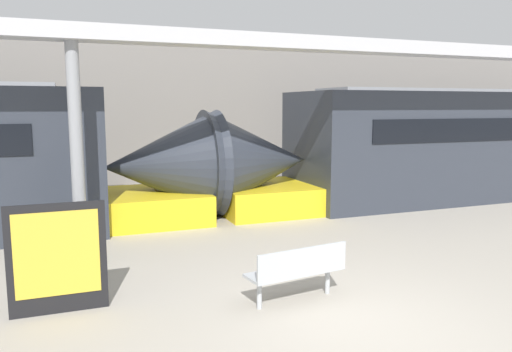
{
  "coord_description": "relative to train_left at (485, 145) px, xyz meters",
  "views": [
    {
      "loc": [
        -3.39,
        -5.08,
        2.74
      ],
      "look_at": [
        -0.03,
        3.72,
        1.4
      ],
      "focal_mm": 35.0,
      "sensor_mm": 36.0,
      "label": 1
    }
  ],
  "objects": [
    {
      "name": "support_column_near",
      "position": [
        -11.94,
        -2.44,
        0.41
      ],
      "size": [
        0.23,
        0.23,
        3.85
      ],
      "primitive_type": "cylinder",
      "color": "gray",
      "rests_on": "ground_plane"
    },
    {
      "name": "train_left",
      "position": [
        0.0,
        0.0,
        0.0
      ],
      "size": [
        17.73,
        2.93,
        3.2
      ],
      "color": "#2D333D",
      "rests_on": "ground_plane"
    },
    {
      "name": "canopy_beam",
      "position": [
        -11.94,
        -2.44,
        2.47
      ],
      "size": [
        28.0,
        0.6,
        0.28
      ],
      "primitive_type": "cube",
      "color": "#B7B7BC",
      "rests_on": "support_column_near"
    },
    {
      "name": "station_wall",
      "position": [
        -8.72,
        4.59,
        0.99
      ],
      "size": [
        56.0,
        0.2,
        5.0
      ],
      "primitive_type": "cube",
      "color": "gray",
      "rests_on": "ground_plane"
    },
    {
      "name": "bench_near",
      "position": [
        -9.18,
        -5.82,
        -1.02
      ],
      "size": [
        1.48,
        0.64,
        0.82
      ],
      "rotation": [
        0.0,
        0.0,
        0.14
      ],
      "color": "#ADB2B7",
      "rests_on": "ground_plane"
    },
    {
      "name": "poster_board",
      "position": [
        -12.29,
        -5.0,
        -0.77
      ],
      "size": [
        1.24,
        0.07,
        1.48
      ],
      "color": "black",
      "rests_on": "ground_plane"
    },
    {
      "name": "ground_plane",
      "position": [
        -8.72,
        -6.76,
        -1.51
      ],
      "size": [
        60.0,
        60.0,
        0.0
      ],
      "primitive_type": "plane",
      "color": "#A8A093"
    },
    {
      "name": "trash_bin",
      "position": [
        -12.14,
        -2.86,
        -1.03
      ],
      "size": [
        0.55,
        0.55,
        0.97
      ],
      "color": "#2D5138",
      "rests_on": "ground_plane"
    }
  ]
}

